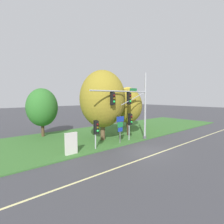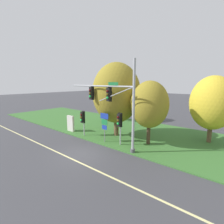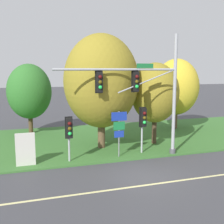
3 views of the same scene
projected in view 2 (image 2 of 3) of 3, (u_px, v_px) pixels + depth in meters
ground_plane at (81, 153)px, 14.91m from camera, size 160.00×160.00×0.00m
lane_stripe at (69, 158)px, 14.02m from camera, size 36.00×0.16×0.01m
grass_verge at (134, 132)px, 21.08m from camera, size 48.00×11.50×0.10m
traffic_signal_mast at (114, 100)px, 15.46m from camera, size 7.92×0.49×7.75m
pedestrian_signal_near_kerb at (83, 118)px, 19.13m from camera, size 0.46×0.55×2.77m
pedestrian_signal_further_along at (119, 122)px, 16.14m from camera, size 0.46×0.55×3.10m
route_sign_post at (104, 123)px, 17.17m from camera, size 1.02×0.08×2.94m
tree_nearest_road at (119, 97)px, 26.70m from camera, size 3.78×3.78×6.02m
tree_left_of_mast at (116, 93)px, 18.83m from camera, size 5.19×5.19×7.97m
tree_behind_signpost at (150, 105)px, 16.27m from camera, size 3.54×3.54×6.05m
tree_mid_verge at (213, 103)px, 16.74m from camera, size 4.17×4.17×6.53m
info_kiosk at (71, 123)px, 21.09m from camera, size 1.10×0.24×1.90m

